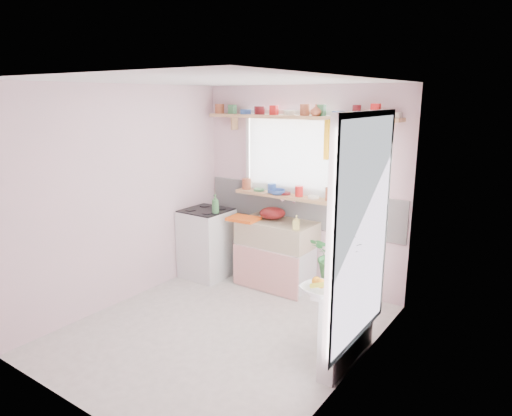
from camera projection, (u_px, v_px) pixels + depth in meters
The scene contains 19 objects.
room at pixel (321, 194), 4.75m from camera, with size 3.20×3.20×3.20m.
sink_unit at pixel (277, 253), 5.76m from camera, with size 0.95×0.65×1.11m.
cooker at pixel (207, 243), 6.09m from camera, with size 0.58×0.58×0.93m.
radiator_ledge at pixel (348, 321), 4.10m from camera, with size 0.22×0.95×0.78m.
windowsill at pixel (285, 196), 5.75m from camera, with size 1.40×0.22×0.04m, color tan.
pine_shelf at pixel (297, 117), 5.42m from camera, with size 2.52×0.24×0.04m, color tan.
shelf_crockery at pixel (294, 111), 5.43m from camera, with size 2.47×0.11×0.12m.
sill_crockery at pixel (284, 190), 5.74m from camera, with size 1.35×0.11×0.12m.
dish_tray at pixel (243, 219), 5.71m from camera, with size 0.37×0.28×0.04m, color #F15C15.
colander at pixel (272, 213), 5.77m from camera, with size 0.33×0.33×0.15m, color #5E1011.
jade_plant at pixel (338, 255), 3.93m from camera, with size 0.45×0.39×0.50m, color #29672D.
fruit_bowl at pixel (321, 290), 3.74m from camera, with size 0.31×0.31×0.08m, color silver.
herb_pot at pixel (329, 277), 3.83m from camera, with size 0.11×0.08×0.21m, color #255C25.
soap_bottle_sink at pixel (296, 222), 5.30m from camera, with size 0.08×0.08×0.17m, color #DCCA62.
sill_cup at pixel (249, 185), 6.11m from camera, with size 0.12×0.12×0.10m, color beige.
sill_bowl at pixel (277, 192), 5.73m from camera, with size 0.21×0.21×0.06m, color #3253A2.
shelf_vase at pixel (316, 110), 5.20m from camera, with size 0.13×0.13×0.13m, color #AE5335.
cooker_bottle at pixel (215, 204), 5.78m from camera, with size 0.09×0.09×0.24m, color #408146.
fruit at pixel (322, 283), 3.72m from camera, with size 0.20×0.14×0.10m.
Camera 1 is at (2.75, -3.34, 2.36)m, focal length 32.00 mm.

